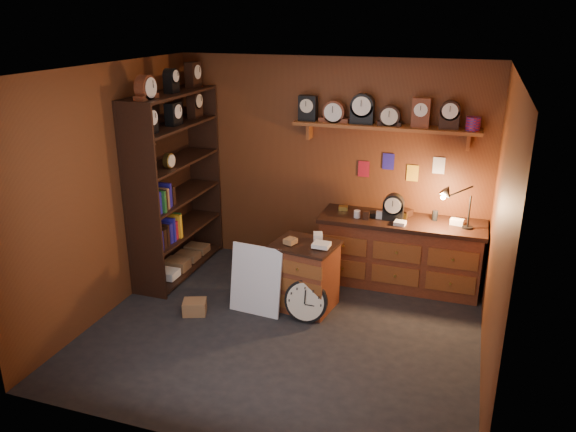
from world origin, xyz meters
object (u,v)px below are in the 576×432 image
Objects in this scene: workbench at (400,249)px; low_cabinet at (305,273)px; shelving_unit at (173,178)px; big_round_clock at (306,301)px.

low_cabinet is at bearing -135.53° from workbench.
workbench is at bearing 10.06° from shelving_unit.
big_round_clock is (1.96, -0.72, -1.02)m from shelving_unit.
low_cabinet is at bearing 109.92° from big_round_clock.
shelving_unit is 2.32m from big_round_clock.
shelving_unit is at bearing 159.77° from big_round_clock.
workbench reaches higher than big_round_clock.
low_cabinet is 0.37m from big_round_clock.
workbench reaches higher than low_cabinet.
big_round_clock is (0.11, -0.30, -0.19)m from low_cabinet.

